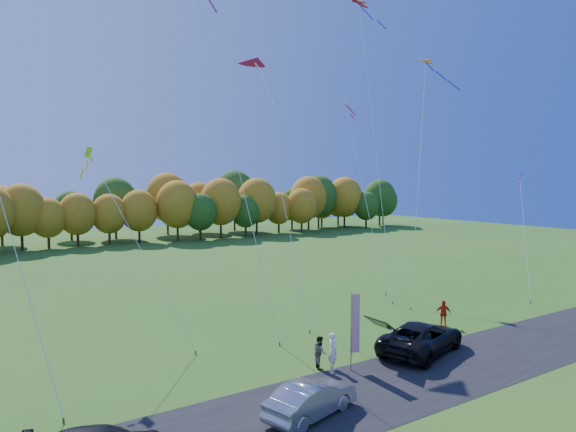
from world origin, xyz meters
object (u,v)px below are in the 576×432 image
black_suv (421,337)px  feather_flag (354,323)px  silver_sedan (311,399)px  person_east (443,313)px

black_suv → feather_flag: size_ratio=1.55×
black_suv → silver_sedan: 9.65m
black_suv → person_east: bearing=-78.8°
person_east → feather_flag: feather_flag is taller
black_suv → person_east: person_east is taller
silver_sedan → black_suv: bearing=-88.3°
black_suv → silver_sedan: bearing=89.2°
black_suv → feather_flag: bearing=71.6°
person_east → feather_flag: size_ratio=0.43×
person_east → black_suv: bearing=-112.6°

